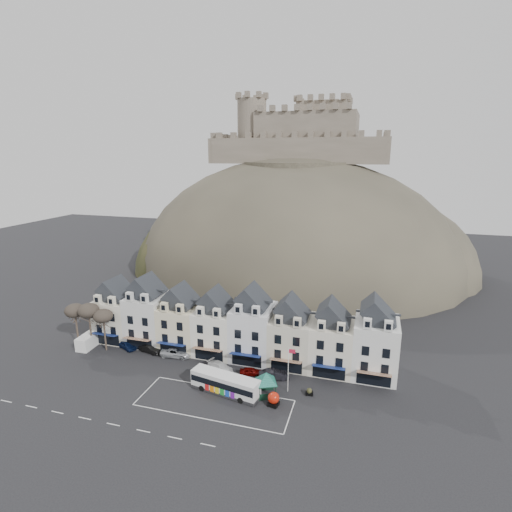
{
  "coord_description": "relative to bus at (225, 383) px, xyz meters",
  "views": [
    {
      "loc": [
        21.98,
        -45.24,
        34.62
      ],
      "look_at": [
        1.48,
        24.0,
        16.15
      ],
      "focal_mm": 28.0,
      "sensor_mm": 36.0,
      "label": 1
    }
  ],
  "objects": [
    {
      "name": "tree_left_near",
      "position": [
        -25.66,
        6.58,
        4.88
      ],
      "size": [
        3.43,
        3.43,
        7.84
      ],
      "color": "#362A22",
      "rests_on": "ground"
    },
    {
      "name": "tree_left_far",
      "position": [
        -31.66,
        6.58,
        5.22
      ],
      "size": [
        3.61,
        3.61,
        8.24
      ],
      "color": "#362A22",
      "rests_on": "ground"
    },
    {
      "name": "ground",
      "position": [
        -2.66,
        -3.92,
        -1.68
      ],
      "size": [
        300.0,
        300.0,
        0.0
      ],
      "primitive_type": "plane",
      "color": "black",
      "rests_on": "ground"
    },
    {
      "name": "white_van",
      "position": [
        -29.5,
        6.9,
        -0.48
      ],
      "size": [
        2.57,
        5.37,
        2.39
      ],
      "rotation": [
        0.0,
        0.0,
        0.06
      ],
      "color": "white",
      "rests_on": "ground"
    },
    {
      "name": "castle",
      "position": [
        -2.15,
        72.02,
        38.52
      ],
      "size": [
        50.2,
        22.2,
        22.0
      ],
      "color": "#665B4E",
      "rests_on": "ground"
    },
    {
      "name": "castle_hill",
      "position": [
        -1.41,
        65.04,
        -1.57
      ],
      "size": [
        100.0,
        76.0,
        68.0
      ],
      "color": "#3C382E",
      "rests_on": "ground"
    },
    {
      "name": "car_charcoal",
      "position": [
        6.02,
        5.8,
        -0.89
      ],
      "size": [
        5.04,
        3.21,
        1.57
      ],
      "primitive_type": "imported",
      "rotation": [
        0.0,
        0.0,
        1.93
      ],
      "color": "black",
      "rests_on": "ground"
    },
    {
      "name": "bus_shelter",
      "position": [
        5.96,
        1.24,
        1.21
      ],
      "size": [
        5.34,
        5.34,
        3.73
      ],
      "rotation": [
        0.0,
        0.0,
        0.43
      ],
      "color": "black",
      "rests_on": "ground"
    },
    {
      "name": "bus",
      "position": [
        0.0,
        0.0,
        0.0
      ],
      "size": [
        11.02,
        4.44,
        3.03
      ],
      "rotation": [
        0.0,
        0.0,
        -0.19
      ],
      "color": "#262628",
      "rests_on": "ground"
    },
    {
      "name": "townhouse_terrace",
      "position": [
        -2.52,
        12.05,
        3.62
      ],
      "size": [
        54.4,
        9.35,
        11.8
      ],
      "color": "white",
      "rests_on": "ground"
    },
    {
      "name": "coach_bay_markings",
      "position": [
        -0.66,
        -2.67,
        -1.68
      ],
      "size": [
        22.0,
        7.5,
        0.01
      ],
      "primitive_type": "cube",
      "color": "silver",
      "rests_on": "ground"
    },
    {
      "name": "car_white",
      "position": [
        -3.06,
        5.75,
        -0.99
      ],
      "size": [
        5.13,
        3.59,
        1.38
      ],
      "primitive_type": "imported",
      "rotation": [
        0.0,
        0.0,
        1.18
      ],
      "color": "white",
      "rests_on": "ground"
    },
    {
      "name": "car_maroon",
      "position": [
        2.14,
        5.94,
        -1.06
      ],
      "size": [
        3.86,
        2.23,
        1.23
      ],
      "primitive_type": "imported",
      "rotation": [
        0.0,
        0.0,
        1.8
      ],
      "color": "#5A0705",
      "rests_on": "ground"
    },
    {
      "name": "tree_left_mid",
      "position": [
        -28.66,
        6.58,
        5.56
      ],
      "size": [
        3.78,
        3.78,
        8.64
      ],
      "color": "#362A22",
      "rests_on": "ground"
    },
    {
      "name": "car_navy",
      "position": [
        -22.26,
        8.08,
        -0.95
      ],
      "size": [
        4.59,
        3.35,
        1.45
      ],
      "primitive_type": "imported",
      "rotation": [
        0.0,
        0.0,
        1.14
      ],
      "color": "#0C183C",
      "rests_on": "ground"
    },
    {
      "name": "red_buoy",
      "position": [
        7.63,
        -0.89,
        -0.63
      ],
      "size": [
        1.66,
        1.66,
        2.05
      ],
      "rotation": [
        0.0,
        0.0,
        -0.2
      ],
      "color": "black",
      "rests_on": "ground"
    },
    {
      "name": "planter_east",
      "position": [
        12.09,
        3.02,
        -1.18
      ],
      "size": [
        1.06,
        0.73,
        1.04
      ],
      "rotation": [
        0.0,
        0.0,
        0.06
      ],
      "color": "black",
      "rests_on": "ground"
    },
    {
      "name": "flagpole",
      "position": [
        8.91,
        3.14,
        2.43
      ],
      "size": [
        1.04,
        0.14,
        7.2
      ],
      "rotation": [
        0.0,
        0.0,
        0.08
      ],
      "color": "silver",
      "rests_on": "ground"
    },
    {
      "name": "car_silver",
      "position": [
        -12.26,
        8.08,
        -0.91
      ],
      "size": [
        5.67,
        3.09,
        1.54
      ],
      "primitive_type": "imported",
      "rotation": [
        0.0,
        0.0,
        1.67
      ],
      "color": "silver",
      "rests_on": "ground"
    },
    {
      "name": "car_black",
      "position": [
        -17.46,
        8.02,
        -0.96
      ],
      "size": [
        4.6,
        2.43,
        1.44
      ],
      "primitive_type": "imported",
      "rotation": [
        0.0,
        0.0,
        1.35
      ],
      "color": "black",
      "rests_on": "ground"
    },
    {
      "name": "planter_west",
      "position": [
        12.08,
        3.08,
        -1.14
      ],
      "size": [
        1.22,
        0.81,
        1.12
      ],
      "rotation": [
        0.0,
        0.0,
        0.25
      ],
      "color": "black",
      "rests_on": "ground"
    }
  ]
}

